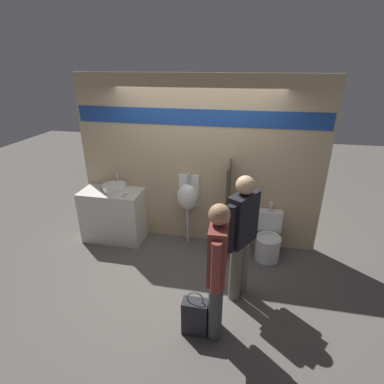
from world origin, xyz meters
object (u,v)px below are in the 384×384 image
sink_basin (115,187)px  person_with_lanyard (217,268)px  urinal_near_counter (188,197)px  toilet (268,240)px  person_in_vest (242,234)px  shopping_bag (195,316)px  cell_phone (125,195)px

sink_basin → person_with_lanyard: 2.55m
sink_basin → urinal_near_counter: bearing=4.5°
sink_basin → person_with_lanyard: (1.91, -1.69, -0.05)m
urinal_near_counter → toilet: bearing=-7.6°
sink_basin → person_in_vest: bearing=-26.0°
person_in_vest → shopping_bag: person_in_vest is taller
person_in_vest → cell_phone: bearing=95.5°
sink_basin → cell_phone: sink_basin is taller
cell_phone → urinal_near_counter: urinal_near_counter is taller
shopping_bag → cell_phone: bearing=132.3°
cell_phone → urinal_near_counter: size_ratio=0.11×
shopping_bag → person_with_lanyard: bearing=11.0°
sink_basin → toilet: 2.61m
sink_basin → toilet: sink_basin is taller
toilet → person_with_lanyard: person_with_lanyard is taller
sink_basin → toilet: (2.52, -0.08, -0.65)m
person_with_lanyard → toilet: bearing=-23.3°
urinal_near_counter → shopping_bag: 1.99m
cell_phone → person_with_lanyard: (1.66, -1.53, -0.00)m
toilet → shopping_bag: toilet is taller
urinal_near_counter → sink_basin: bearing=-175.5°
person_with_lanyard → sink_basin: bearing=46.0°
person_in_vest → person_with_lanyard: person_in_vest is taller
cell_phone → person_in_vest: person_in_vest is taller
person_in_vest → person_with_lanyard: bearing=-167.5°
urinal_near_counter → toilet: size_ratio=1.44×
sink_basin → person_with_lanyard: person_with_lanyard is taller
toilet → person_in_vest: bearing=-112.8°
shopping_bag → toilet: bearing=63.2°
sink_basin → urinal_near_counter: urinal_near_counter is taller
cell_phone → toilet: size_ratio=0.17×
urinal_near_counter → person_with_lanyard: bearing=-68.7°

